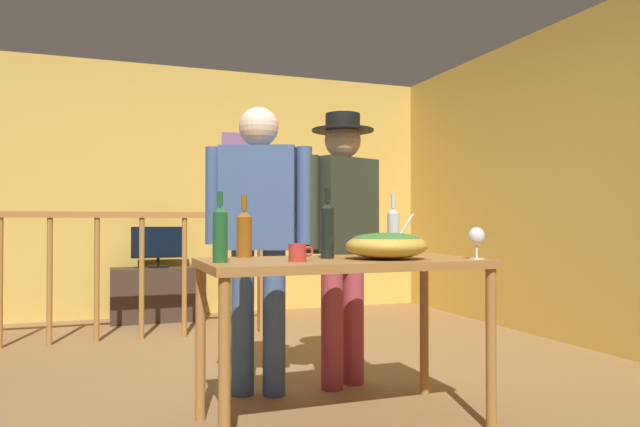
{
  "coord_description": "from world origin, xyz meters",
  "views": [
    {
      "loc": [
        -1.11,
        -3.36,
        0.98
      ],
      "look_at": [
        -0.02,
        -0.38,
        1.03
      ],
      "focal_mm": 33.17,
      "sensor_mm": 36.0,
      "label": 1
    }
  ],
  "objects_px": {
    "wine_bottle_amber": "(244,232)",
    "person_standing_right": "(343,224)",
    "serving_table": "(342,277)",
    "wine_bottle_dark": "(327,229)",
    "wine_bottle_green": "(220,233)",
    "person_standing_left": "(259,223)",
    "mug_red": "(298,252)",
    "wine_bottle_clear": "(393,230)",
    "flat_screen_tv": "(158,243)",
    "wine_glass": "(477,237)",
    "salad_bowl": "(386,244)",
    "tv_console": "(158,294)",
    "framed_picture": "(243,152)",
    "stair_railing": "(167,260)"
  },
  "relations": [
    {
      "from": "person_standing_right",
      "to": "salad_bowl",
      "type": "bearing_deg",
      "value": 62.44
    },
    {
      "from": "wine_bottle_clear",
      "to": "tv_console",
      "type": "bearing_deg",
      "value": 106.72
    },
    {
      "from": "wine_bottle_amber",
      "to": "person_standing_left",
      "type": "relative_size",
      "value": 0.19
    },
    {
      "from": "wine_glass",
      "to": "person_standing_right",
      "type": "xyz_separation_m",
      "value": [
        -0.34,
        0.87,
        0.06
      ]
    },
    {
      "from": "flat_screen_tv",
      "to": "wine_glass",
      "type": "relative_size",
      "value": 3.35
    },
    {
      "from": "wine_bottle_amber",
      "to": "wine_bottle_green",
      "type": "height_order",
      "value": "same"
    },
    {
      "from": "wine_bottle_dark",
      "to": "mug_red",
      "type": "distance_m",
      "value": 0.28
    },
    {
      "from": "serving_table",
      "to": "wine_glass",
      "type": "distance_m",
      "value": 0.68
    },
    {
      "from": "person_standing_left",
      "to": "wine_bottle_amber",
      "type": "bearing_deg",
      "value": 87.39
    },
    {
      "from": "wine_glass",
      "to": "person_standing_left",
      "type": "relative_size",
      "value": 0.09
    },
    {
      "from": "person_standing_left",
      "to": "person_standing_right",
      "type": "distance_m",
      "value": 0.52
    },
    {
      "from": "wine_bottle_dark",
      "to": "wine_bottle_clear",
      "type": "xyz_separation_m",
      "value": [
        0.44,
        0.15,
        -0.01
      ]
    },
    {
      "from": "tv_console",
      "to": "serving_table",
      "type": "xyz_separation_m",
      "value": [
        0.58,
        -3.44,
        0.45
      ]
    },
    {
      "from": "wine_bottle_amber",
      "to": "person_standing_right",
      "type": "relative_size",
      "value": 0.19
    },
    {
      "from": "stair_railing",
      "to": "wine_glass",
      "type": "bearing_deg",
      "value": -66.72
    },
    {
      "from": "mug_red",
      "to": "wine_bottle_dark",
      "type": "bearing_deg",
      "value": 38.6
    },
    {
      "from": "serving_table",
      "to": "wine_glass",
      "type": "height_order",
      "value": "wine_glass"
    },
    {
      "from": "tv_console",
      "to": "flat_screen_tv",
      "type": "distance_m",
      "value": 0.51
    },
    {
      "from": "wine_bottle_green",
      "to": "person_standing_left",
      "type": "bearing_deg",
      "value": 62.91
    },
    {
      "from": "framed_picture",
      "to": "mug_red",
      "type": "height_order",
      "value": "framed_picture"
    },
    {
      "from": "serving_table",
      "to": "wine_glass",
      "type": "bearing_deg",
      "value": -21.81
    },
    {
      "from": "framed_picture",
      "to": "wine_bottle_amber",
      "type": "distance_m",
      "value": 3.63
    },
    {
      "from": "wine_glass",
      "to": "tv_console",
      "type": "bearing_deg",
      "value": 107.88
    },
    {
      "from": "flat_screen_tv",
      "to": "serving_table",
      "type": "distance_m",
      "value": 3.45
    },
    {
      "from": "flat_screen_tv",
      "to": "person_standing_right",
      "type": "height_order",
      "value": "person_standing_right"
    },
    {
      "from": "stair_railing",
      "to": "person_standing_right",
      "type": "relative_size",
      "value": 1.56
    },
    {
      "from": "wine_bottle_dark",
      "to": "wine_bottle_green",
      "type": "bearing_deg",
      "value": -168.92
    },
    {
      "from": "wine_bottle_amber",
      "to": "mug_red",
      "type": "height_order",
      "value": "wine_bottle_amber"
    },
    {
      "from": "wine_bottle_dark",
      "to": "mug_red",
      "type": "xyz_separation_m",
      "value": [
        -0.21,
        -0.16,
        -0.1
      ]
    },
    {
      "from": "wine_glass",
      "to": "mug_red",
      "type": "height_order",
      "value": "wine_glass"
    },
    {
      "from": "wine_bottle_amber",
      "to": "wine_bottle_clear",
      "type": "relative_size",
      "value": 0.95
    },
    {
      "from": "framed_picture",
      "to": "tv_console",
      "type": "height_order",
      "value": "framed_picture"
    },
    {
      "from": "framed_picture",
      "to": "person_standing_left",
      "type": "height_order",
      "value": "framed_picture"
    },
    {
      "from": "tv_console",
      "to": "salad_bowl",
      "type": "relative_size",
      "value": 2.27
    },
    {
      "from": "wine_bottle_dark",
      "to": "person_standing_left",
      "type": "bearing_deg",
      "value": 109.92
    },
    {
      "from": "flat_screen_tv",
      "to": "wine_bottle_clear",
      "type": "xyz_separation_m",
      "value": [
        0.97,
        -3.19,
        0.17
      ]
    },
    {
      "from": "serving_table",
      "to": "wine_bottle_dark",
      "type": "relative_size",
      "value": 3.87
    },
    {
      "from": "framed_picture",
      "to": "serving_table",
      "type": "xyz_separation_m",
      "value": [
        -0.35,
        -3.73,
        -1.04
      ]
    },
    {
      "from": "salad_bowl",
      "to": "wine_bottle_green",
      "type": "distance_m",
      "value": 0.8
    },
    {
      "from": "wine_bottle_clear",
      "to": "wine_bottle_green",
      "type": "bearing_deg",
      "value": -165.24
    },
    {
      "from": "framed_picture",
      "to": "wine_bottle_dark",
      "type": "xyz_separation_m",
      "value": [
        -0.4,
        -3.67,
        -0.8
      ]
    },
    {
      "from": "framed_picture",
      "to": "wine_glass",
      "type": "xyz_separation_m",
      "value": [
        0.26,
        -3.97,
        -0.84
      ]
    },
    {
      "from": "serving_table",
      "to": "wine_glass",
      "type": "xyz_separation_m",
      "value": [
        0.6,
        -0.24,
        0.19
      ]
    },
    {
      "from": "stair_railing",
      "to": "salad_bowl",
      "type": "relative_size",
      "value": 6.46
    },
    {
      "from": "wine_bottle_dark",
      "to": "flat_screen_tv",
      "type": "bearing_deg",
      "value": 98.94
    },
    {
      "from": "wine_bottle_dark",
      "to": "person_standing_right",
      "type": "xyz_separation_m",
      "value": [
        0.31,
        0.57,
        0.03
      ]
    },
    {
      "from": "wine_bottle_amber",
      "to": "person_standing_right",
      "type": "xyz_separation_m",
      "value": [
        0.68,
        0.35,
        0.04
      ]
    },
    {
      "from": "stair_railing",
      "to": "wine_bottle_green",
      "type": "distance_m",
      "value": 2.58
    },
    {
      "from": "wine_bottle_clear",
      "to": "wine_glass",
      "type": "bearing_deg",
      "value": -64.32
    },
    {
      "from": "wine_glass",
      "to": "serving_table",
      "type": "bearing_deg",
      "value": 158.19
    }
  ]
}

